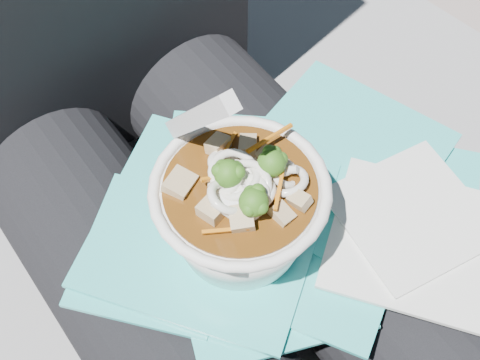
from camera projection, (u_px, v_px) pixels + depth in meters
stone_ledge at (183, 292)px, 0.95m from camera, size 1.06×0.63×0.44m
lap at (248, 281)px, 0.63m from camera, size 0.33×0.48×0.16m
person_body at (192, 199)px, 0.65m from camera, size 0.34×0.94×0.98m
plastic_bag at (278, 213)px, 0.58m from camera, size 0.38×0.32×0.01m
napkins at (411, 231)px, 0.56m from camera, size 0.18×0.18×0.01m
udon_bowl at (240, 206)px, 0.52m from camera, size 0.16×0.16×0.19m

